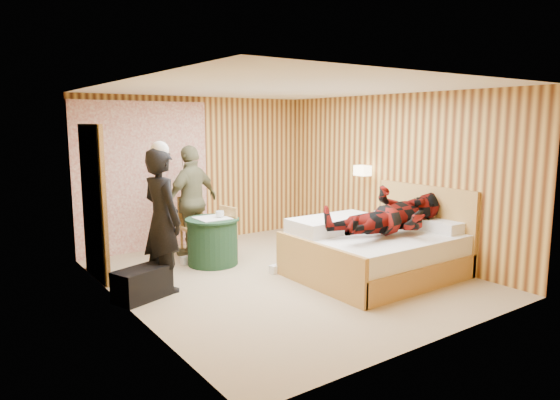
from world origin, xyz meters
TOP-DOWN VIEW (x-y plane):
  - floor at (0.00, 0.00)m, footprint 4.20×5.00m
  - ceiling at (0.00, 0.00)m, footprint 4.20×5.00m
  - wall_back at (0.00, 2.50)m, footprint 4.20×0.02m
  - wall_left at (-2.10, 0.00)m, footprint 0.02×5.00m
  - wall_right at (2.10, 0.00)m, footprint 0.02×5.00m
  - curtain at (-1.00, 2.43)m, footprint 2.20×0.08m
  - doorway at (-2.06, 1.40)m, footprint 0.06×0.90m
  - wall_lamp at (1.92, 0.45)m, footprint 0.26×0.24m
  - bed at (1.12, -0.68)m, footprint 2.15×1.70m
  - nightstand at (1.88, 0.24)m, footprint 0.40×0.54m
  - round_table at (-0.48, 1.07)m, footprint 0.78×0.78m
  - chair_far at (-0.48, 1.70)m, footprint 0.42×0.42m
  - chair_near at (-0.33, 1.01)m, footprint 0.44×0.44m
  - duffel_bag at (-1.85, 0.24)m, footprint 0.74×0.55m
  - sneaker_left at (-0.75, 1.30)m, footprint 0.28×0.14m
  - sneaker_right at (0.06, 0.17)m, footprint 0.27×0.15m
  - woman_standing at (-1.51, 0.41)m, footprint 0.52×0.70m
  - man_at_table at (-0.48, 1.72)m, footprint 1.09×0.74m
  - man_on_bed at (1.15, -0.91)m, footprint 0.86×0.67m
  - book_lower at (1.88, 0.19)m, footprint 0.19×0.24m
  - book_upper at (1.88, 0.19)m, footprint 0.27×0.27m
  - cup_nightstand at (1.88, 0.37)m, footprint 0.13×0.13m
  - cup_table at (-0.38, 1.02)m, footprint 0.16×0.16m

SIDE VIEW (x-z plane):
  - floor at x=0.00m, z-range -0.01..0.01m
  - sneaker_right at x=0.06m, z-range 0.00..0.11m
  - sneaker_left at x=-0.75m, z-range 0.00..0.12m
  - duffel_bag at x=-1.85m, z-range 0.00..0.37m
  - nightstand at x=1.88m, z-range 0.01..0.53m
  - bed at x=1.12m, z-range -0.25..0.92m
  - round_table at x=-0.48m, z-range 0.00..0.70m
  - chair_near at x=-0.33m, z-range 0.07..0.91m
  - book_lower at x=1.88m, z-range 0.52..0.54m
  - chair_far at x=-0.48m, z-range 0.07..1.00m
  - book_upper at x=1.88m, z-range 0.54..0.56m
  - cup_nightstand at x=1.88m, z-range 0.52..0.61m
  - cup_table at x=-0.38m, z-range 0.70..0.79m
  - man_at_table at x=-0.48m, z-range 0.00..1.72m
  - woman_standing at x=-1.51m, z-range 0.00..1.77m
  - man_on_bed at x=1.15m, z-range 0.13..1.90m
  - doorway at x=-2.06m, z-range 0.00..2.05m
  - curtain at x=-1.00m, z-range 0.00..2.40m
  - wall_back at x=0.00m, z-range 0.00..2.50m
  - wall_left at x=-2.10m, z-range 0.00..2.50m
  - wall_right at x=2.10m, z-range 0.00..2.50m
  - wall_lamp at x=1.92m, z-range 1.22..1.38m
  - ceiling at x=0.00m, z-range 2.50..2.50m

